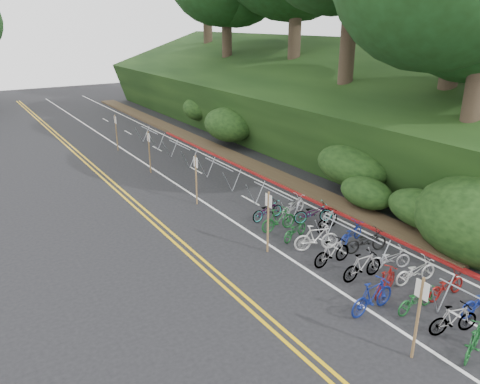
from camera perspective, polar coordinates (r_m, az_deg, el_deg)
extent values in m
plane|color=black|center=(14.94, 12.96, -15.17)|extent=(120.00, 120.00, 0.00)
cube|color=gold|center=(21.32, -10.61, -3.72)|extent=(0.12, 80.00, 0.01)
cube|color=gold|center=(21.42, -9.87, -3.56)|extent=(0.12, 80.00, 0.01)
cube|color=silver|center=(22.54, -3.19, -2.05)|extent=(0.12, 80.00, 0.01)
cube|color=silver|center=(24.70, 5.34, -0.08)|extent=(0.12, 80.00, 0.01)
cube|color=silver|center=(16.11, 26.29, -14.08)|extent=(0.10, 1.60, 0.01)
cube|color=silver|center=(19.27, 11.21, -6.47)|extent=(0.10, 1.60, 0.01)
cube|color=silver|center=(23.55, 1.27, -1.02)|extent=(0.10, 1.60, 0.01)
cube|color=silver|center=(28.46, -5.40, 2.68)|extent=(0.10, 1.60, 0.01)
cube|color=silver|center=(33.73, -10.08, 5.24)|extent=(0.10, 1.60, 0.01)
cube|color=silver|center=(39.21, -13.49, 7.08)|extent=(0.10, 1.60, 0.01)
cube|color=silver|center=(44.82, -16.08, 8.44)|extent=(0.10, 1.60, 0.01)
cube|color=maroon|center=(26.48, 3.59, 1.48)|extent=(0.25, 28.00, 0.10)
cube|color=black|center=(38.19, 4.48, 11.50)|extent=(12.32, 44.00, 9.11)
cube|color=#382819|center=(35.04, -5.08, 6.16)|extent=(1.40, 44.00, 0.16)
ellipsoid|color=#284C19|center=(21.15, 21.43, -1.99)|extent=(2.00, 2.80, 1.60)
ellipsoid|color=#284C19|center=(24.59, 13.51, 3.14)|extent=(2.60, 3.64, 2.08)
ellipsoid|color=#284C19|center=(29.54, 6.96, 7.26)|extent=(2.20, 3.08, 1.76)
ellipsoid|color=#284C19|center=(33.66, -1.43, 8.24)|extent=(3.00, 4.20, 2.40)
ellipsoid|color=#284C19|center=(39.12, -5.13, 10.09)|extent=(2.40, 3.36, 1.92)
ellipsoid|color=#284C19|center=(43.12, -6.09, 11.92)|extent=(2.80, 3.92, 2.24)
ellipsoid|color=#284C19|center=(22.80, 15.14, -0.07)|extent=(1.80, 2.52, 1.44)
ellipsoid|color=#284C19|center=(33.00, 3.69, 9.80)|extent=(3.20, 4.48, 2.56)
cylinder|color=#2D2319|center=(22.12, 26.14, 7.15)|extent=(0.83, 0.83, 6.21)
cylinder|color=#2D2319|center=(25.51, 24.32, 14.21)|extent=(0.91, 0.91, 7.64)
cylinder|color=#2D2319|center=(28.63, 12.81, 14.82)|extent=(0.88, 0.88, 7.17)
cylinder|color=#2D2319|center=(36.20, 6.65, 18.06)|extent=(0.93, 0.93, 8.12)
cylinder|color=#2D2319|center=(42.28, -1.59, 16.95)|extent=(0.86, 0.86, 6.69)
cylinder|color=#2D2319|center=(50.42, -3.93, 18.77)|extent=(0.91, 0.91, 7.64)
cylinder|color=#9298A3|center=(15.65, 22.59, -12.01)|extent=(0.59, 0.04, 1.15)
cylinder|color=#9298A3|center=(16.07, 23.79, -11.32)|extent=(0.59, 0.04, 1.15)
cylinder|color=#9298A3|center=(18.08, 13.38, -4.45)|extent=(0.05, 3.00, 0.05)
cylinder|color=#9298A3|center=(17.30, 15.85, -7.98)|extent=(0.58, 0.04, 1.13)
cylinder|color=#9298A3|center=(17.69, 17.09, -7.47)|extent=(0.58, 0.04, 1.13)
cylinder|color=#9298A3|center=(19.04, 9.67, -4.78)|extent=(0.58, 0.04, 1.13)
cylinder|color=#9298A3|center=(19.40, 10.91, -4.39)|extent=(0.58, 0.04, 1.13)
cylinder|color=#9298A3|center=(21.56, 4.00, 0.14)|extent=(0.05, 3.00, 0.05)
cylinder|color=#9298A3|center=(20.58, 5.62, -2.63)|extent=(0.58, 0.04, 1.13)
cylinder|color=#9298A3|center=(20.90, 6.84, -2.31)|extent=(0.58, 0.04, 1.13)
cylinder|color=#9298A3|center=(22.69, 1.32, -0.33)|extent=(0.58, 0.04, 1.13)
cylinder|color=#9298A3|center=(22.98, 2.48, -0.06)|extent=(0.58, 0.04, 1.13)
cylinder|color=#9298A3|center=(25.55, -2.61, 3.39)|extent=(0.05, 3.00, 0.05)
cylinder|color=#9298A3|center=(24.44, -1.53, 1.20)|extent=(0.58, 0.04, 1.13)
cylinder|color=#9298A3|center=(24.71, -0.41, 1.43)|extent=(0.58, 0.04, 1.13)
cylinder|color=#9298A3|center=(26.77, -4.60, 2.85)|extent=(0.58, 0.04, 1.13)
cylinder|color=#9298A3|center=(27.02, -3.55, 3.04)|extent=(0.58, 0.04, 1.13)
cylinder|color=#9298A3|center=(29.85, -7.41, 5.71)|extent=(0.05, 3.00, 0.05)
cylinder|color=#9298A3|center=(28.66, -6.67, 3.94)|extent=(0.58, 0.04, 1.13)
cylinder|color=#9298A3|center=(28.89, -5.67, 4.12)|extent=(0.58, 0.04, 1.13)
cylinder|color=#9298A3|center=(31.12, -8.93, 5.14)|extent=(0.58, 0.04, 1.13)
cylinder|color=#9298A3|center=(31.34, -7.99, 5.29)|extent=(0.58, 0.04, 1.13)
cylinder|color=#9298A3|center=(34.33, -11.00, 7.41)|extent=(0.05, 3.00, 0.05)
cylinder|color=#9298A3|center=(33.09, -10.48, 5.95)|extent=(0.58, 0.04, 1.13)
cylinder|color=#9298A3|center=(33.30, -9.58, 6.09)|extent=(0.58, 0.04, 1.13)
cylinder|color=#9298A3|center=(35.64, -12.20, 6.84)|extent=(0.58, 0.04, 1.13)
cylinder|color=#9298A3|center=(35.83, -11.36, 6.97)|extent=(0.58, 0.04, 1.13)
cylinder|color=brown|center=(13.42, 20.83, -14.25)|extent=(0.08, 0.08, 2.44)
cube|color=silver|center=(12.97, 21.31, -11.06)|extent=(0.02, 0.40, 0.50)
cylinder|color=brown|center=(17.96, 3.44, -3.73)|extent=(0.08, 0.08, 2.50)
cube|color=silver|center=(17.62, 3.50, -1.05)|extent=(0.02, 0.40, 0.50)
cylinder|color=brown|center=(22.76, -5.36, 1.46)|extent=(0.08, 0.08, 2.50)
cube|color=silver|center=(22.49, -5.43, 3.64)|extent=(0.02, 0.40, 0.50)
cylinder|color=brown|center=(28.03, -10.99, 4.77)|extent=(0.08, 0.08, 2.50)
cube|color=silver|center=(27.81, -11.11, 6.56)|extent=(0.02, 0.40, 0.50)
cylinder|color=brown|center=(33.54, -14.84, 6.99)|extent=(0.08, 0.08, 2.50)
cube|color=silver|center=(33.36, -14.97, 8.49)|extent=(0.02, 0.40, 0.50)
imported|color=navy|center=(15.26, 15.86, -12.14)|extent=(0.61, 1.87, 1.11)
imported|color=#144C1E|center=(14.52, 26.61, -15.96)|extent=(0.90, 1.60, 0.93)
imported|color=slate|center=(15.17, 24.60, -13.90)|extent=(0.91, 1.66, 0.96)
imported|color=#144C1E|center=(15.80, 20.66, -12.06)|extent=(0.59, 1.65, 0.86)
imported|color=maroon|center=(16.86, 23.85, -10.36)|extent=(0.63, 1.70, 0.88)
imported|color=maroon|center=(16.33, 17.31, -10.37)|extent=(0.91, 1.62, 0.94)
imported|color=beige|center=(17.33, 20.62, -8.99)|extent=(0.83, 1.77, 0.90)
imported|color=slate|center=(16.97, 14.72, -8.70)|extent=(0.59, 1.74, 1.03)
imported|color=#9E9EA3|center=(17.95, 17.83, -7.72)|extent=(1.06, 1.67, 0.83)
imported|color=slate|center=(17.66, 11.17, -7.20)|extent=(0.49, 1.71, 1.03)
imported|color=black|center=(18.91, 15.11, -5.76)|extent=(1.05, 1.88, 0.94)
imported|color=beige|center=(18.59, 9.29, -5.51)|extent=(1.12, 1.88, 1.09)
imported|color=navy|center=(19.54, 13.40, -4.88)|extent=(0.98, 1.71, 0.85)
imported|color=#144C1E|center=(19.47, 6.72, -4.54)|extent=(1.06, 1.70, 0.84)
imported|color=slate|center=(20.50, 10.61, -3.33)|extent=(0.79, 1.60, 0.93)
imported|color=#144C1E|center=(20.10, 4.72, -3.36)|extent=(0.54, 1.73, 1.03)
imported|color=slate|center=(21.08, 8.93, -2.51)|extent=(1.20, 1.91, 0.95)
imported|color=slate|center=(21.21, 3.36, -2.22)|extent=(0.74, 1.75, 0.89)
imported|color=#9E9EA3|center=(21.74, 6.49, -1.69)|extent=(1.16, 1.89, 0.94)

